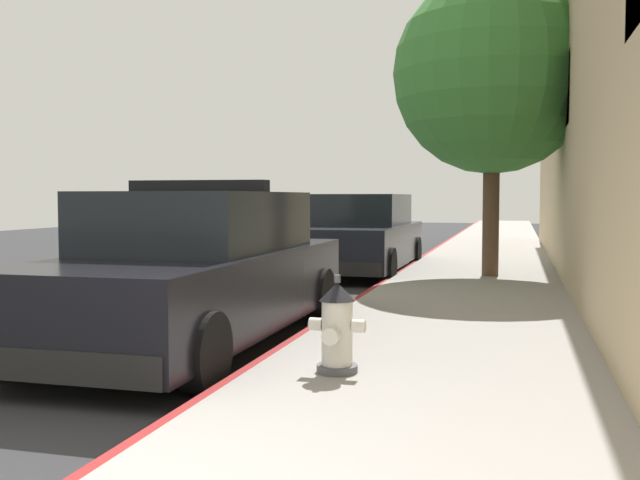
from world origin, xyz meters
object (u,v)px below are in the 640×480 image
at_px(parked_car_silver_ahead, 360,236).
at_px(fire_hydrant, 337,328).
at_px(police_cruiser, 197,272).
at_px(street_tree, 493,75).

distance_m(parked_car_silver_ahead, fire_hydrant, 8.82).
bearing_deg(fire_hydrant, police_cruiser, 142.33).
xyz_separation_m(police_cruiser, fire_hydrant, (1.83, -1.41, -0.24)).
bearing_deg(parked_car_silver_ahead, fire_hydrant, -79.20).
relative_size(police_cruiser, fire_hydrant, 6.37).
bearing_deg(parked_car_silver_ahead, police_cruiser, -91.36).
bearing_deg(police_cruiser, street_tree, 65.55).
height_order(parked_car_silver_ahead, fire_hydrant, parked_car_silver_ahead).
bearing_deg(fire_hydrant, parked_car_silver_ahead, 100.80).
bearing_deg(parked_car_silver_ahead, street_tree, -26.21).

